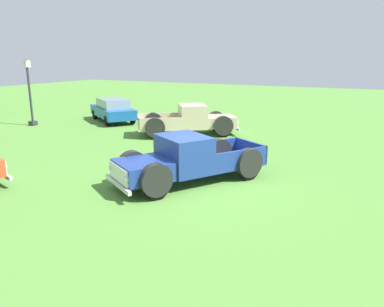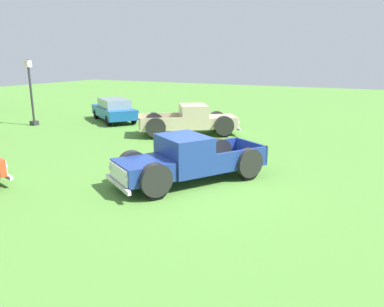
# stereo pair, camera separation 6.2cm
# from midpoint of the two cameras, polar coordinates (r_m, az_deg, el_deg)

# --- Properties ---
(ground_plane) EXTENTS (80.00, 80.00, 0.00)m
(ground_plane) POSITION_cam_midpoint_polar(r_m,az_deg,el_deg) (11.70, 0.70, -4.43)
(ground_plane) COLOR #548C38
(pickup_truck_foreground) EXTENTS (5.06, 4.01, 1.49)m
(pickup_truck_foreground) POSITION_cam_midpoint_polar(r_m,az_deg,el_deg) (11.44, -1.36, -1.14)
(pickup_truck_foreground) COLOR navy
(pickup_truck_foreground) RESTS_ON ground_plane
(pickup_truck_behind_right) EXTENTS (4.30, 5.03, 1.51)m
(pickup_truck_behind_right) POSITION_cam_midpoint_polar(r_m,az_deg,el_deg) (18.69, 0.50, 5.08)
(pickup_truck_behind_right) COLOR #C6B793
(pickup_truck_behind_right) RESTS_ON ground_plane
(sedan_distant_b) EXTENTS (3.74, 4.35, 1.38)m
(sedan_distant_b) POSITION_cam_midpoint_polar(r_m,az_deg,el_deg) (23.10, -11.79, 6.62)
(sedan_distant_b) COLOR #195699
(sedan_distant_b) RESTS_ON ground_plane
(lamp_post_near) EXTENTS (0.36, 0.36, 3.68)m
(lamp_post_near) POSITION_cam_midpoint_polar(r_m,az_deg,el_deg) (23.01, -23.36, 8.74)
(lamp_post_near) COLOR #2D2D33
(lamp_post_near) RESTS_ON ground_plane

